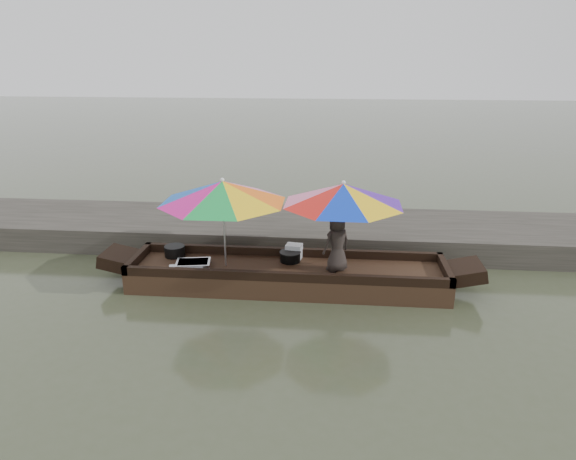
# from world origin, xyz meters

# --- Properties ---
(water) EXTENTS (80.00, 80.00, 0.00)m
(water) POSITION_xyz_m (0.00, 0.00, 0.00)
(water) COLOR #3C432C
(water) RESTS_ON ground
(dock) EXTENTS (22.00, 2.20, 0.50)m
(dock) POSITION_xyz_m (0.00, 2.20, 0.25)
(dock) COLOR #2D2B26
(dock) RESTS_ON ground
(boat_hull) EXTENTS (5.40, 1.20, 0.35)m
(boat_hull) POSITION_xyz_m (0.00, 0.00, 0.17)
(boat_hull) COLOR #311E14
(boat_hull) RESTS_ON water
(cooking_pot) EXTENTS (0.37, 0.37, 0.19)m
(cooking_pot) POSITION_xyz_m (-2.09, 0.35, 0.45)
(cooking_pot) COLOR black
(cooking_pot) RESTS_ON boat_hull
(tray_crayfish) EXTENTS (0.64, 0.49, 0.09)m
(tray_crayfish) POSITION_xyz_m (-1.63, -0.10, 0.39)
(tray_crayfish) COLOR silver
(tray_crayfish) RESTS_ON boat_hull
(tray_scallop) EXTENTS (0.64, 0.50, 0.06)m
(tray_scallop) POSITION_xyz_m (-1.69, -0.34, 0.38)
(tray_scallop) COLOR silver
(tray_scallop) RESTS_ON boat_hull
(charcoal_grill) EXTENTS (0.36, 0.36, 0.17)m
(charcoal_grill) POSITION_xyz_m (0.02, 0.29, 0.43)
(charcoal_grill) COLOR black
(charcoal_grill) RESTS_ON boat_hull
(supply_bag) EXTENTS (0.31, 0.26, 0.26)m
(supply_bag) POSITION_xyz_m (0.07, 0.45, 0.48)
(supply_bag) COLOR silver
(supply_bag) RESTS_ON boat_hull
(vendor) EXTENTS (0.59, 0.55, 1.01)m
(vendor) POSITION_xyz_m (0.83, -0.04, 0.85)
(vendor) COLOR black
(vendor) RESTS_ON boat_hull
(umbrella_bow) EXTENTS (2.81, 2.81, 1.55)m
(umbrella_bow) POSITION_xyz_m (-1.08, 0.00, 1.12)
(umbrella_bow) COLOR #FF640C
(umbrella_bow) RESTS_ON boat_hull
(umbrella_stern) EXTENTS (2.68, 2.68, 1.55)m
(umbrella_stern) POSITION_xyz_m (0.91, 0.00, 1.12)
(umbrella_stern) COLOR #4B14A5
(umbrella_stern) RESTS_ON boat_hull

